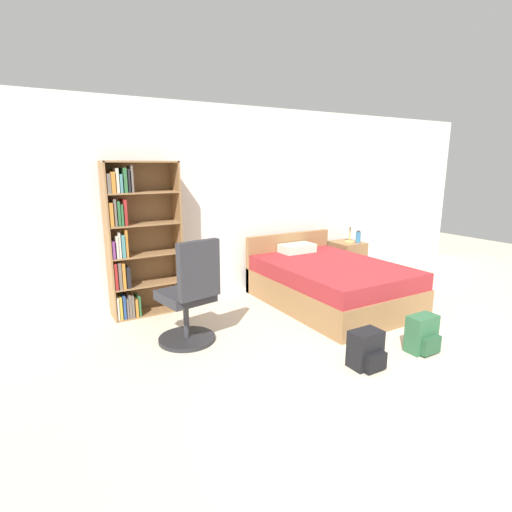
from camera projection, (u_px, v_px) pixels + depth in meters
ground_plane at (434, 389)px, 3.31m from camera, size 14.00×14.00×0.00m
wall_back at (245, 201)px, 5.73m from camera, size 9.00×0.06×2.60m
bookshelf at (134, 242)px, 4.77m from camera, size 0.86×0.34×1.86m
bed at (328, 282)px, 5.30m from camera, size 1.44×2.04×0.81m
office_chair at (190, 299)px, 4.04m from camera, size 0.60×0.65×1.12m
nightstand at (347, 260)px, 6.52m from camera, size 0.45×0.50×0.59m
table_lamp at (351, 223)px, 6.37m from camera, size 0.22×0.22×0.42m
water_bottle at (358, 237)px, 6.39m from camera, size 0.08×0.08×0.19m
backpack_green at (422, 335)px, 3.94m from camera, size 0.30×0.23×0.37m
backpack_black at (366, 350)px, 3.64m from camera, size 0.29×0.26×0.35m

